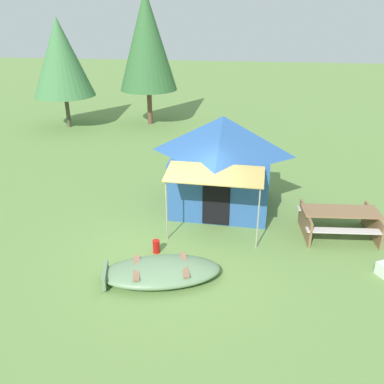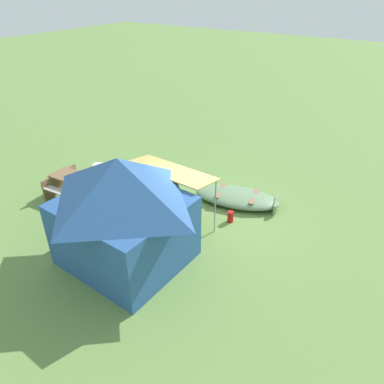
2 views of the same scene
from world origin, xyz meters
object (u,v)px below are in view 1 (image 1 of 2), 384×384
Objects in this scene: fuel_can at (156,246)px; pine_tree_back_right at (61,57)px; beached_rowboat at (160,271)px; canvas_cabin_tent at (222,161)px; picnic_table at (339,219)px; pine_tree_back_left at (147,41)px.

fuel_can is 0.06× the size of pine_tree_back_right.
canvas_cabin_tent is at bearing 74.39° from beached_rowboat.
pine_tree_back_right is (-11.67, 9.47, 2.95)m from picnic_table.
fuel_can is (-4.67, -1.51, -0.31)m from picnic_table.
pine_tree_back_right reaches higher than beached_rowboat.
picnic_table is (3.25, -1.35, -0.99)m from canvas_cabin_tent.
beached_rowboat is 4.25m from canvas_cabin_tent.
pine_tree_back_right reaches higher than picnic_table.
pine_tree_back_right is (-4.02, -1.15, -0.73)m from pine_tree_back_left.
beached_rowboat is at bearing -105.61° from canvas_cabin_tent.
pine_tree_back_right is at bearing 121.34° from beached_rowboat.
beached_rowboat is 14.44m from pine_tree_back_right.
canvas_cabin_tent is at bearing 63.63° from fuel_can.
canvas_cabin_tent is at bearing 157.46° from picnic_table.
pine_tree_back_left is 4.24m from pine_tree_back_right.
beached_rowboat is at bearing -72.82° from fuel_can.
beached_rowboat is 0.45× the size of pine_tree_back_left.
pine_tree_back_left is at bearing 125.78° from picnic_table.
canvas_cabin_tent is 11.16× the size of fuel_can.
pine_tree_back_left is at bearing 15.92° from pine_tree_back_right.
pine_tree_back_right is at bearing -164.08° from pine_tree_back_left.
pine_tree_back_right reaches higher than fuel_can.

